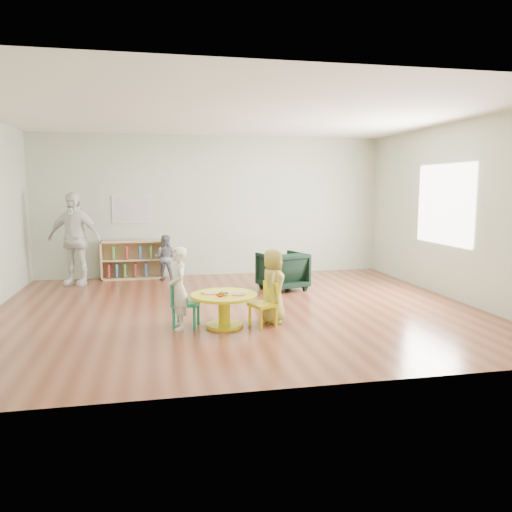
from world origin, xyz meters
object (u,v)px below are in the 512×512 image
(kid_chair_left, at_px, (182,301))
(child_right, at_px, (273,286))
(toddler, at_px, (165,257))
(adult_caretaker, at_px, (74,239))
(activity_table, at_px, (224,304))
(bookshelf, at_px, (132,260))
(armchair, at_px, (283,271))
(kid_chair_right, at_px, (265,303))
(child_left, at_px, (179,288))

(kid_chair_left, xyz_separation_m, child_right, (1.19, -0.05, 0.16))
(toddler, height_order, adult_caretaker, adult_caretaker)
(activity_table, distance_m, bookshelf, 3.98)
(armchair, distance_m, toddler, 2.41)
(toddler, bearing_deg, adult_caretaker, 22.63)
(activity_table, distance_m, kid_chair_left, 0.54)
(child_right, bearing_deg, kid_chair_right, 153.65)
(kid_chair_left, bearing_deg, adult_caretaker, -134.95)
(kid_chair_right, distance_m, armchair, 2.32)
(armchair, bearing_deg, bookshelf, -49.77)
(bookshelf, relative_size, armchair, 1.64)
(kid_chair_right, bearing_deg, kid_chair_left, 56.02)
(child_right, xyz_separation_m, toddler, (-1.33, 3.41, -0.06))
(adult_caretaker, bearing_deg, activity_table, -36.67)
(kid_chair_left, height_order, adult_caretaker, adult_caretaker)
(armchair, bearing_deg, toddler, -52.10)
(kid_chair_left, height_order, bookshelf, bookshelf)
(armchair, bearing_deg, kid_chair_left, 29.69)
(child_right, distance_m, toddler, 3.66)
(bookshelf, bearing_deg, child_right, -62.09)
(child_left, bearing_deg, activity_table, 80.29)
(armchair, relative_size, toddler, 0.83)
(child_left, distance_m, adult_caretaker, 3.73)
(bookshelf, height_order, toddler, toddler)
(kid_chair_right, bearing_deg, bookshelf, 1.31)
(child_right, height_order, toddler, child_right)
(bookshelf, bearing_deg, adult_caretaker, -155.93)
(armchair, bearing_deg, child_left, 30.30)
(activity_table, xyz_separation_m, child_right, (0.66, 0.07, 0.20))
(armchair, xyz_separation_m, child_left, (-1.89, -2.10, 0.19))
(kid_chair_right, relative_size, bookshelf, 0.47)
(bookshelf, bearing_deg, kid_chair_right, -64.54)
(kid_chair_left, relative_size, adult_caretaker, 0.36)
(child_right, height_order, adult_caretaker, adult_caretaker)
(bookshelf, height_order, adult_caretaker, adult_caretaker)
(armchair, bearing_deg, child_right, 54.59)
(bookshelf, distance_m, toddler, 0.69)
(adult_caretaker, bearing_deg, kid_chair_right, -31.42)
(activity_table, distance_m, toddler, 3.55)
(activity_table, xyz_separation_m, armchair, (1.32, 2.12, 0.04))
(child_left, bearing_deg, armchair, 130.68)
(child_left, relative_size, child_right, 1.05)
(adult_caretaker, bearing_deg, armchair, 0.40)
(kid_chair_right, xyz_separation_m, armchair, (0.79, 2.18, 0.03))
(child_left, height_order, toddler, child_left)
(child_right, bearing_deg, kid_chair_left, 107.06)
(child_left, bearing_deg, kid_chair_left, 145.66)
(activity_table, bearing_deg, child_right, 6.33)
(armchair, distance_m, child_right, 2.16)
(armchair, relative_size, child_right, 0.74)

